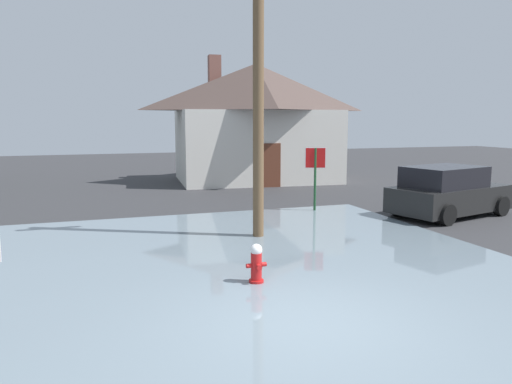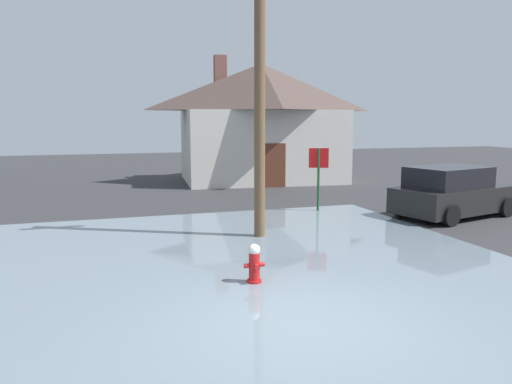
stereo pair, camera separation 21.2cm
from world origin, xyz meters
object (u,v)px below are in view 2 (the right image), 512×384
utility_pole (260,73)px  house (261,121)px  fire_hydrant (254,265)px  parked_car (452,193)px  stop_sign_far (319,167)px

utility_pole → house: (3.96, 11.78, -1.21)m
fire_hydrant → parked_car: (7.99, 4.40, 0.38)m
house → fire_hydrant: bearing=-108.8°
house → parked_car: bearing=-75.8°
house → parked_car: 11.50m
house → parked_car: (2.76, -10.93, -2.24)m
stop_sign_far → utility_pole: bearing=-136.2°
stop_sign_far → house: size_ratio=0.25×
parked_car → fire_hydrant: bearing=-151.2°
utility_pole → parked_car: (6.72, 0.85, -3.45)m
fire_hydrant → house: (5.23, 15.33, 2.62)m
fire_hydrant → utility_pole: 5.37m
stop_sign_far → parked_car: (3.71, -2.04, -0.76)m
stop_sign_far → house: (0.95, 8.89, 1.48)m
house → utility_pole: bearing=-108.6°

